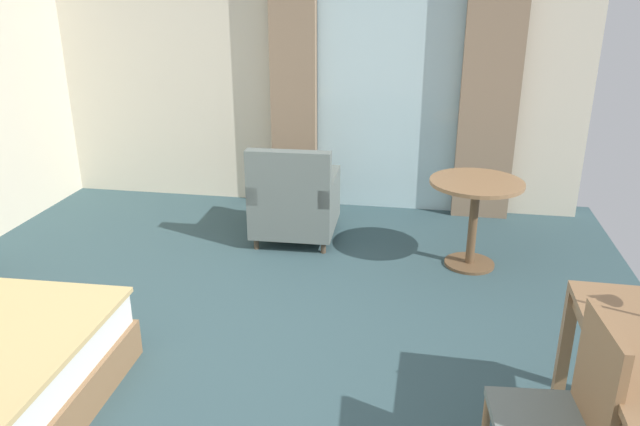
# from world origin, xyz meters

# --- Properties ---
(ground) EXTENTS (5.79, 6.76, 0.10)m
(ground) POSITION_xyz_m (0.00, 0.00, -0.05)
(ground) COLOR #334C51
(wall_back) EXTENTS (5.39, 0.12, 2.68)m
(wall_back) POSITION_xyz_m (0.00, 3.12, 1.34)
(wall_back) COLOR beige
(wall_back) RESTS_ON ground
(balcony_glass_door) EXTENTS (1.42, 0.02, 2.36)m
(balcony_glass_door) POSITION_xyz_m (0.83, 3.04, 1.18)
(balcony_glass_door) COLOR silver
(balcony_glass_door) RESTS_ON ground
(curtain_panel_left) EXTENTS (0.45, 0.10, 2.51)m
(curtain_panel_left) POSITION_xyz_m (-0.10, 2.94, 1.25)
(curtain_panel_left) COLOR #897056
(curtain_panel_left) RESTS_ON ground
(curtain_panel_right) EXTENTS (0.53, 0.10, 2.51)m
(curtain_panel_right) POSITION_xyz_m (1.76, 2.94, 1.25)
(curtain_panel_right) COLOR #897056
(curtain_panel_right) RESTS_ON ground
(desk_chair) EXTENTS (0.44, 0.47, 0.95)m
(desk_chair) POSITION_xyz_m (1.82, -0.74, 0.54)
(desk_chair) COLOR slate
(desk_chair) RESTS_ON ground
(armchair_by_window) EXTENTS (0.73, 0.79, 0.89)m
(armchair_by_window) POSITION_xyz_m (0.09, 2.06, 0.35)
(armchair_by_window) COLOR slate
(armchair_by_window) RESTS_ON ground
(round_cafe_table) EXTENTS (0.73, 0.73, 0.72)m
(round_cafe_table) POSITION_xyz_m (1.61, 1.77, 0.54)
(round_cafe_table) COLOR olive
(round_cafe_table) RESTS_ON ground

